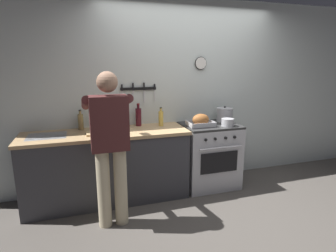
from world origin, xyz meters
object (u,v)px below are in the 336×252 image
Objects in this scene: person_cook at (110,140)px; stock_pot at (224,115)px; bottle_vinegar at (81,122)px; bottle_dish_soap at (116,123)px; bottle_soy_sauce at (113,122)px; roasting_pan at (201,121)px; bottle_cooking_oil at (161,118)px; cutting_board at (101,132)px; saucepan at (228,122)px; stove at (209,155)px; bottle_olive_oil at (95,122)px; bottle_wine_red at (138,117)px.

stock_pot is (1.72, 0.70, 0.05)m from person_cook.
bottle_vinegar is 0.45m from bottle_dish_soap.
stock_pot is 1.18× the size of bottle_soy_sauce.
bottle_dish_soap reaches higher than roasting_pan.
bottle_cooking_oil is 0.61m from bottle_dish_soap.
roasting_pan is 1.16m from bottle_soy_sauce.
bottle_cooking_oil is at bearing 11.73° from cutting_board.
bottle_cooking_oil is at bearing -5.42° from bottle_vinegar.
stock_pot is 0.32m from saucepan.
bottle_cooking_oil reaches higher than stove.
bottle_olive_oil reaches higher than stock_pot.
saucepan is at bearing -19.09° from bottle_cooking_oil.
bottle_wine_red is (0.47, 0.80, 0.08)m from person_cook.
bottle_olive_oil is 0.26m from bottle_soy_sauce.
cutting_board reaches higher than stove.
bottle_wine_red reaches higher than cutting_board.
bottle_wine_red is (0.51, 0.26, 0.12)m from cutting_board.
roasting_pan is 0.54m from bottle_cooking_oil.
bottle_olive_oil is (-0.10, 0.67, 0.06)m from person_cook.
roasting_pan reaches higher than stove.
bottle_soy_sauce is 0.65× the size of bottle_wine_red.
person_cook is at bearing -85.24° from cutting_board.
saucepan is 0.65× the size of bottle_vinegar.
bottle_soy_sauce is at bearing 165.80° from saucepan.
saucepan is at bearing -87.58° from person_cook.
bottle_olive_oil is at bearing -154.23° from bottle_soy_sauce.
roasting_pan reaches higher than saucepan.
bottle_vinegar is 1.30× the size of bottle_soy_sauce.
bottle_dish_soap is at bearing -82.94° from bottle_soy_sauce.
bottle_olive_oil is 1.25× the size of bottle_dish_soap.
stock_pot is 1.82m from bottle_olive_oil.
stock_pot is 1.59m from bottle_soy_sauce.
stove is at bearing -2.60° from bottle_dish_soap.
person_cook is 0.85m from bottle_vinegar.
bottle_cooking_oil is at bearing -7.25° from bottle_soy_sauce.
stove is at bearing -3.18° from bottle_olive_oil.
person_cook is at bearing -102.77° from bottle_dish_soap.
bottle_cooking_oil reaches higher than saucepan.
cutting_board is (-1.48, -0.05, 0.46)m from stove.
roasting_pan is 0.98× the size of cutting_board.
bottle_wine_red is (-0.79, 0.28, 0.05)m from roasting_pan.
bottle_soy_sauce is (-1.13, 0.26, 0.01)m from roasting_pan.
roasting_pan is at bearing -158.15° from stock_pot.
bottle_soy_sauce is (0.17, 0.25, 0.07)m from cutting_board.
bottle_cooking_oil is 1.16× the size of bottle_dish_soap.
stove is 0.63m from stock_pot.
cutting_board is at bearing -152.94° from bottle_wine_red.
stock_pot is at bearing 5.39° from cutting_board.
bottle_olive_oil reaches higher than roasting_pan.
bottle_dish_soap is (-1.46, 0.24, 0.04)m from saucepan.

